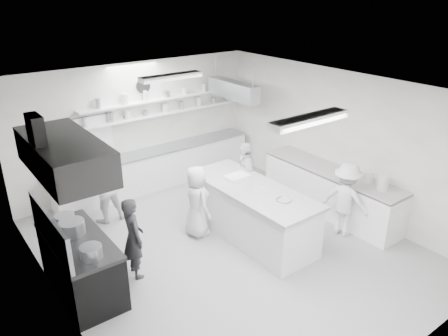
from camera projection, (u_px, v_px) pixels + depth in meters
floor at (227, 248)px, 8.22m from camera, size 6.00×7.00×0.02m
ceiling at (227, 90)px, 7.04m from camera, size 6.00×7.00×0.02m
wall_back at (137, 127)px, 10.21m from camera, size 6.00×0.04×3.00m
wall_front at (408, 272)px, 5.05m from camera, size 6.00×0.04×3.00m
wall_left at (54, 228)px, 5.98m from camera, size 0.04×7.00×3.00m
wall_right at (338, 141)px, 9.28m from camera, size 0.04×7.00×3.00m
stove at (82, 266)px, 6.90m from camera, size 0.80×1.80×0.90m
exhaust_hood at (64, 155)px, 6.16m from camera, size 0.85×2.00×0.50m
back_counter at (157, 168)px, 10.56m from camera, size 5.00×0.60×0.92m
shelf_lower at (165, 113)px, 10.40m from camera, size 4.20×0.26×0.04m
shelf_upper at (165, 98)px, 10.27m from camera, size 4.20×0.26×0.04m
pass_through_window at (84, 140)px, 9.50m from camera, size 1.30×0.04×1.00m
wall_clock at (143, 86)px, 9.92m from camera, size 0.32×0.05×0.32m
right_counter at (330, 192)px, 9.35m from camera, size 0.74×3.30×0.94m
pot_rack at (233, 90)px, 10.19m from camera, size 0.30×1.60×0.40m
light_fixture_front at (309, 120)px, 5.74m from camera, size 1.30×0.25×0.10m
light_fixture_rear at (171, 77)px, 8.39m from camera, size 1.30×0.25×0.10m
prep_island at (252, 213)px, 8.40m from camera, size 1.06×2.74×1.01m
stove_pot at (72, 229)px, 6.82m from camera, size 0.40×0.40×0.27m
cook_stove at (133, 238)px, 7.18m from camera, size 0.40×0.56×1.44m
cook_back at (103, 185)px, 8.85m from camera, size 0.80×0.63×1.63m
cook_island_left at (197, 201)px, 8.39m from camera, size 0.49×0.73×1.44m
cook_island_right at (245, 177)px, 9.27m from camera, size 0.73×1.00×1.57m
cook_right at (346, 200)px, 8.39m from camera, size 0.79×1.08×1.50m
bowl_island_a at (284, 201)px, 7.71m from camera, size 0.33×0.33×0.06m
bowl_island_b at (260, 190)px, 8.12m from camera, size 0.23×0.23×0.06m
bowl_right at (352, 179)px, 8.75m from camera, size 0.28×0.28×0.05m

